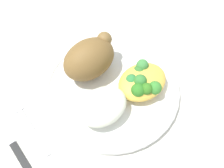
% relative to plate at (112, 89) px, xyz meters
% --- Properties ---
extents(ground_plane, '(2.00, 2.00, 0.00)m').
position_rel_plate_xyz_m(ground_plane, '(0.00, 0.00, -0.01)').
color(ground_plane, silver).
extents(plate, '(0.26, 0.26, 0.02)m').
position_rel_plate_xyz_m(plate, '(0.00, 0.00, 0.00)').
color(plate, white).
rests_on(plate, ground_plane).
extents(roasted_chicken, '(0.11, 0.07, 0.08)m').
position_rel_plate_xyz_m(roasted_chicken, '(-0.01, 0.06, 0.05)').
color(roasted_chicken, brown).
rests_on(roasted_chicken, plate).
extents(rice_pile, '(0.09, 0.07, 0.05)m').
position_rel_plate_xyz_m(rice_pile, '(-0.05, -0.03, 0.03)').
color(rice_pile, silver).
rests_on(rice_pile, plate).
extents(mac_cheese_with_broccoli, '(0.10, 0.08, 0.04)m').
position_rel_plate_xyz_m(mac_cheese_with_broccoli, '(0.04, -0.03, 0.03)').
color(mac_cheese_with_broccoli, gold).
rests_on(mac_cheese_with_broccoli, plate).
extents(fork, '(0.02, 0.14, 0.01)m').
position_rel_plate_xyz_m(fork, '(-0.17, 0.04, -0.01)').
color(fork, '#B2B2B7').
rests_on(fork, ground_plane).
extents(knife, '(0.02, 0.19, 0.01)m').
position_rel_plate_xyz_m(knife, '(-0.21, 0.02, -0.01)').
color(knife, black).
rests_on(knife, ground_plane).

